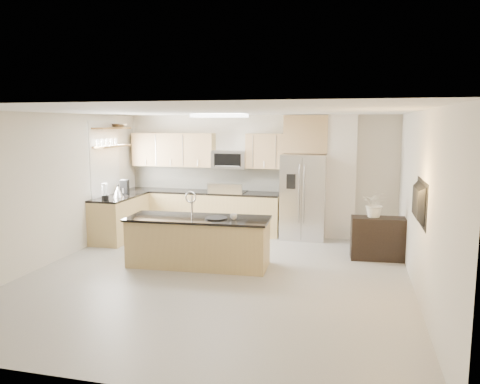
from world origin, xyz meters
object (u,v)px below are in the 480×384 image
(island, at_px, (199,241))
(platter, at_px, (216,218))
(credenza, at_px, (378,238))
(flower_vase, at_px, (376,197))
(bowl, at_px, (119,125))
(cup, at_px, (234,217))
(blender, at_px, (105,193))
(microwave, at_px, (230,159))
(kettle, at_px, (118,191))
(coffee_maker, at_px, (124,187))
(television, at_px, (415,202))
(range, at_px, (228,212))
(refrigerator, at_px, (304,197))

(island, relative_size, platter, 6.55)
(credenza, relative_size, flower_vase, 1.30)
(bowl, bearing_deg, cup, -30.90)
(blender, bearing_deg, bowl, 100.13)
(credenza, height_order, platter, platter)
(microwave, bearing_deg, platter, -79.74)
(platter, distance_m, kettle, 2.81)
(credenza, height_order, coffee_maker, coffee_maker)
(coffee_maker, xyz_separation_m, television, (5.61, -2.33, 0.28))
(kettle, distance_m, television, 5.87)
(range, bearing_deg, refrigerator, -1.60)
(cup, xyz_separation_m, kettle, (-2.79, 1.25, 0.15))
(microwave, distance_m, island, 2.84)
(microwave, height_order, credenza, microwave)
(credenza, height_order, blender, blender)
(cup, height_order, kettle, kettle)
(cup, bearing_deg, platter, -177.24)
(cup, relative_size, bowl, 0.28)
(refrigerator, relative_size, island, 0.72)
(credenza, relative_size, television, 0.89)
(range, relative_size, microwave, 1.50)
(refrigerator, xyz_separation_m, platter, (-1.19, -2.42, -0.04))
(refrigerator, xyz_separation_m, island, (-1.52, -2.39, -0.47))
(range, height_order, coffee_maker, coffee_maker)
(range, height_order, microwave, microwave)
(platter, bearing_deg, television, -12.08)
(platter, distance_m, television, 3.15)
(microwave, bearing_deg, kettle, -146.81)
(kettle, relative_size, coffee_maker, 0.85)
(credenza, xyz_separation_m, coffee_maker, (-5.24, 0.53, 0.68))
(cup, distance_m, blender, 2.96)
(microwave, height_order, coffee_maker, microwave)
(flower_vase, bearing_deg, platter, -156.28)
(cup, height_order, television, television)
(blender, relative_size, television, 0.31)
(refrigerator, bearing_deg, island, -122.40)
(blender, distance_m, flower_vase, 5.15)
(island, relative_size, flower_vase, 3.35)
(coffee_maker, bearing_deg, credenza, -5.83)
(range, relative_size, platter, 3.04)
(island, height_order, kettle, island)
(flower_vase, bearing_deg, range, 156.60)
(range, xyz_separation_m, credenza, (3.14, -1.32, -0.09))
(bowl, bearing_deg, refrigerator, 8.79)
(credenza, xyz_separation_m, cup, (-2.38, -1.13, 0.50))
(bowl, bearing_deg, blender, -79.87)
(refrigerator, bearing_deg, bowl, -171.21)
(credenza, xyz_separation_m, blender, (-5.22, -0.31, 0.68))
(bowl, bearing_deg, kettle, -67.75)
(island, xyz_separation_m, coffee_maker, (-2.24, 1.65, 0.64))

